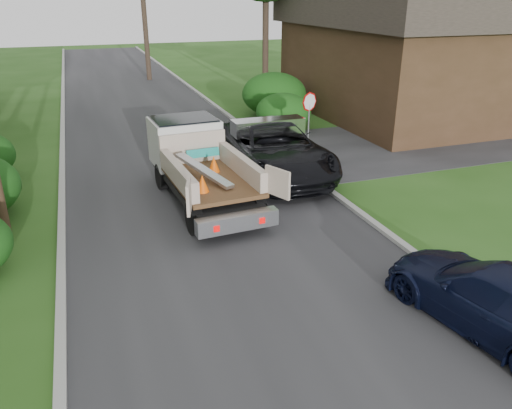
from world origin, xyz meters
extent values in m
plane|color=#244C15|center=(0.00, 0.00, 0.00)|extent=(120.00, 120.00, 0.00)
cube|color=#28282B|center=(0.00, 10.00, 0.00)|extent=(8.00, 90.00, 0.02)
cube|color=#28282B|center=(12.00, 9.00, 0.01)|extent=(16.00, 7.00, 0.02)
cube|color=#9E9E99|center=(-4.10, 10.00, 0.06)|extent=(0.20, 90.00, 0.12)
cube|color=#9E9E99|center=(4.10, 10.00, 0.06)|extent=(0.20, 90.00, 0.12)
cylinder|color=slate|center=(5.20, 9.00, 1.00)|extent=(0.06, 0.06, 2.00)
cylinder|color=#B20A0A|center=(5.20, 9.00, 2.10)|extent=(0.71, 0.32, 0.76)
cube|color=#3B2818|center=(13.00, 14.00, 2.25)|extent=(9.00, 12.00, 4.50)
cube|color=#332B26|center=(13.00, 14.00, 5.30)|extent=(9.72, 12.96, 1.60)
ellipsoid|color=#133D0E|center=(5.80, 13.00, 0.85)|extent=(2.60, 2.60, 1.70)
ellipsoid|color=#133D0E|center=(6.50, 16.00, 1.10)|extent=(3.38, 3.38, 2.21)
cylinder|color=#2D2119|center=(7.50, 20.00, 4.25)|extent=(0.36, 0.36, 8.50)
cylinder|color=#2D2119|center=(2.00, 30.00, 5.50)|extent=(0.36, 0.36, 11.00)
cylinder|color=black|center=(-0.96, 7.06, 0.43)|extent=(0.34, 0.88, 0.86)
cylinder|color=black|center=(0.86, 7.18, 0.43)|extent=(0.34, 0.88, 0.86)
cylinder|color=black|center=(-0.72, 3.42, 0.43)|extent=(0.34, 0.88, 0.86)
cylinder|color=black|center=(1.10, 3.54, 0.43)|extent=(0.34, 0.88, 0.86)
cube|color=black|center=(0.06, 5.39, 0.60)|extent=(2.28, 5.68, 0.23)
cube|color=silver|center=(-0.07, 7.41, 1.44)|extent=(2.22, 1.86, 1.49)
cube|color=black|center=(-0.07, 7.41, 1.97)|extent=(2.07, 1.71, 0.53)
cube|color=#472D19|center=(0.11, 4.72, 0.96)|extent=(2.33, 3.59, 0.12)
cube|color=beige|center=(0.00, 6.45, 1.49)|extent=(2.11, 0.23, 0.96)
cube|color=beige|center=(-0.85, 4.66, 1.30)|extent=(0.45, 3.27, 0.58)
cube|color=beige|center=(1.07, 4.78, 1.30)|extent=(0.45, 3.27, 0.58)
cube|color=silver|center=(0.24, 2.66, 0.53)|extent=(2.23, 0.48, 0.43)
cube|color=#B20505|center=(-0.37, 2.45, 0.53)|extent=(0.16, 0.05, 0.15)
cube|color=#B20505|center=(0.88, 2.53, 0.53)|extent=(0.16, 0.05, 0.15)
cube|color=beige|center=(-0.96, 2.73, 1.39)|extent=(0.32, 0.85, 0.77)
cube|color=beige|center=(1.43, 2.88, 1.39)|extent=(0.42, 0.82, 0.77)
cube|color=silver|center=(-0.09, 4.81, 1.29)|extent=(1.19, 2.42, 0.44)
cone|color=#F2590A|center=(-0.36, 3.83, 1.26)|extent=(0.37, 0.37, 0.48)
cone|color=#F2590A|center=(0.36, 5.32, 1.26)|extent=(0.37, 0.37, 0.48)
cube|color=#148C84|center=(0.25, 6.22, 1.35)|extent=(1.06, 0.16, 0.27)
imported|color=black|center=(3.03, 7.35, 0.91)|extent=(3.22, 6.67, 1.83)
imported|color=black|center=(3.70, -2.50, 0.66)|extent=(2.61, 4.81, 1.32)
camera|label=1|loc=(-3.20, -8.48, 5.96)|focal=35.00mm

